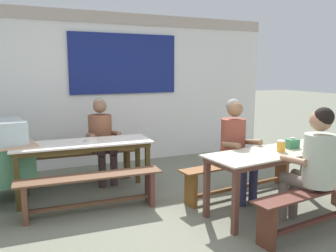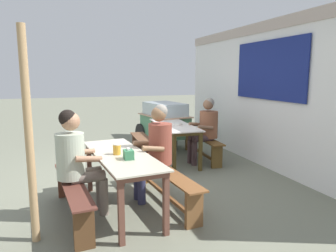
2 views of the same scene
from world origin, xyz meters
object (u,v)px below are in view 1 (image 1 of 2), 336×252
Objects in this scene: bench_near_back at (240,173)px; person_center_facing at (101,134)px; bench_near_front at (318,204)px; bench_far_back at (79,162)px; dining_table_near at (276,157)px; bench_far_front at (91,188)px; soup_bowl at (91,140)px; dining_table_far at (83,148)px; tissue_box at (292,144)px; person_right_near_table at (236,143)px; condiment_jar at (281,146)px; person_near_front at (314,160)px.

person_center_facing reaches higher than bench_near_back.
bench_far_back is at bearing 127.81° from bench_near_front.
dining_table_near is at bearing -45.76° from bench_far_back.
bench_far_front is 0.81m from soup_bowl.
dining_table_far is 0.98× the size of bench_near_back.
dining_table_far is at bearing 148.76° from tissue_box.
person_right_near_table is 9.05× the size of tissue_box.
bench_near_front is 0.76m from condiment_jar.
tissue_box reaches higher than bench_near_front.
tissue_box reaches higher than dining_table_near.
bench_far_front is at bearing -92.76° from bench_far_back.
bench_far_back is 0.55m from person_center_facing.
bench_near_back is (1.97, -0.84, -0.37)m from dining_table_far.
bench_far_back is 2.96m from condiment_jar.
tissue_box reaches higher than dining_table_far.
tissue_box is at bearing -33.17° from soup_bowl.
tissue_box is at bearing 8.50° from dining_table_near.
bench_far_front is 0.92× the size of bench_near_back.
person_right_near_table reaches higher than condiment_jar.
soup_bowl is (0.08, -0.57, 0.45)m from bench_far_back.
person_right_near_table is (1.82, -0.91, 0.09)m from dining_table_far.
bench_near_front is 1.37× the size of person_center_facing.
person_right_near_table is at bearing 111.51° from dining_table_near.
bench_near_front is at bearing -34.20° from bench_far_front.
bench_near_back is 2.15m from person_center_facing.
bench_near_back is at bearing -36.78° from bench_far_back.
bench_near_back is (1.94, -1.45, -0.01)m from bench_far_back.
dining_table_near is at bearing -84.00° from bench_near_back.
bench_near_back is at bearing 97.44° from condiment_jar.
dining_table_far is at bearing 156.89° from bench_near_back.
dining_table_near is 2.89m from bench_far_back.
bench_far_front is (-0.03, -0.61, -0.37)m from dining_table_far.
bench_near_front is at bearing -76.49° from person_right_near_table.
dining_table_far is at bearing -124.91° from person_center_facing.
person_near_front is 7.42× the size of soup_bowl.
soup_bowl reaches higher than dining_table_near.
bench_near_back is at bearing -25.27° from soup_bowl.
person_near_front is 9.83× the size of condiment_jar.
person_right_near_table is at bearing 135.19° from tissue_box.
condiment_jar is (-0.04, 0.55, 0.52)m from bench_near_front.
tissue_box is (0.22, 0.65, 0.51)m from bench_near_front.
condiment_jar reaches higher than bench_near_back.
condiment_jar reaches higher than bench_far_front.
bench_near_back is at bearing 96.00° from dining_table_near.
person_right_near_table reaches higher than bench_near_back.
soup_bowl is (-0.26, -0.49, 0.03)m from person_center_facing.
person_near_front is at bearing -85.60° from bench_near_back.
person_right_near_table is (-0.27, 1.14, 0.46)m from bench_near_front.
dining_table_near is (2.03, -1.45, 0.00)m from dining_table_far.
soup_bowl is (-1.94, 2.03, 0.00)m from person_near_front.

